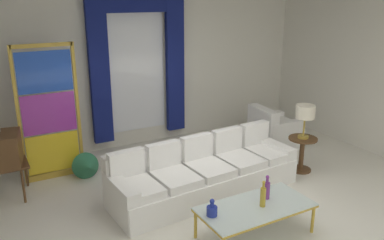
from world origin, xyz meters
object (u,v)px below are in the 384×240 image
object	(u,v)px
round_side_table	(302,151)
peacock_figurine	(87,167)
bottle_blue_decanter	(263,196)
vintage_tv	(3,151)
table_lamp_brass	(305,113)
bottle_amber_squat	(212,210)
couch_white_long	(203,173)
coffee_table	(256,208)
bottle_crystal_tall	(267,189)
armchair_white	(273,132)
stained_glass_divider	(49,116)

from	to	relation	value
round_side_table	peacock_figurine	bearing A→B (deg)	156.66
bottle_blue_decanter	peacock_figurine	size ratio (longest dim) A/B	0.57
vintage_tv	round_side_table	distance (m)	4.72
peacock_figurine	table_lamp_brass	size ratio (longest dim) A/B	1.05
bottle_amber_squat	couch_white_long	bearing A→B (deg)	63.95
couch_white_long	coffee_table	distance (m)	1.32
coffee_table	vintage_tv	bearing A→B (deg)	134.93
bottle_crystal_tall	vintage_tv	world-z (taller)	vintage_tv
armchair_white	round_side_table	distance (m)	1.23
bottle_crystal_tall	table_lamp_brass	bearing A→B (deg)	33.10
coffee_table	round_side_table	xyz separation A→B (m)	(1.89, 1.16, -0.02)
coffee_table	table_lamp_brass	distance (m)	2.31
peacock_figurine	armchair_white	bearing A→B (deg)	-3.89
vintage_tv	couch_white_long	bearing A→B (deg)	-26.08
armchair_white	table_lamp_brass	xyz separation A→B (m)	(-0.36, -1.17, 0.74)
couch_white_long	armchair_white	distance (m)	2.44
bottle_crystal_tall	stained_glass_divider	xyz separation A→B (m)	(-2.08, 2.86, 0.52)
bottle_blue_decanter	vintage_tv	xyz separation A→B (m)	(-2.67, 2.65, 0.18)
bottle_blue_decanter	bottle_amber_squat	xyz separation A→B (m)	(-0.66, 0.12, -0.07)
bottle_blue_decanter	table_lamp_brass	size ratio (longest dim) A/B	0.60
bottle_amber_squat	bottle_crystal_tall	bearing A→B (deg)	0.87
bottle_blue_decanter	stained_glass_divider	distance (m)	3.59
coffee_table	round_side_table	bearing A→B (deg)	31.63
armchair_white	table_lamp_brass	distance (m)	1.43
bottle_amber_squat	round_side_table	world-z (taller)	bottle_amber_squat
stained_glass_divider	couch_white_long	bearing A→B (deg)	-40.95
coffee_table	bottle_crystal_tall	bearing A→B (deg)	20.14
round_side_table	bottle_amber_squat	bearing A→B (deg)	-156.28
bottle_blue_decanter	stained_glass_divider	world-z (taller)	stained_glass_divider
vintage_tv	armchair_white	bearing A→B (deg)	-3.16
armchair_white	vintage_tv	bearing A→B (deg)	176.84
bottle_amber_squat	round_side_table	xyz separation A→B (m)	(2.48, 1.09, -0.13)
bottle_blue_decanter	armchair_white	distance (m)	3.23
bottle_crystal_tall	round_side_table	distance (m)	1.98
stained_glass_divider	round_side_table	xyz separation A→B (m)	(3.73, -1.78, -0.70)
bottle_crystal_tall	armchair_white	world-z (taller)	armchair_white
bottle_crystal_tall	bottle_amber_squat	bearing A→B (deg)	-179.13
round_side_table	couch_white_long	bearing A→B (deg)	175.10
couch_white_long	coffee_table	world-z (taller)	couch_white_long
couch_white_long	peacock_figurine	world-z (taller)	couch_white_long
coffee_table	bottle_amber_squat	distance (m)	0.60
bottle_amber_squat	stained_glass_divider	bearing A→B (deg)	113.69
bottle_blue_decanter	bottle_amber_squat	world-z (taller)	bottle_blue_decanter
bottle_amber_squat	stained_glass_divider	distance (m)	3.18
bottle_blue_decanter	vintage_tv	size ratio (longest dim) A/B	0.25
round_side_table	table_lamp_brass	distance (m)	0.67
stained_glass_divider	bottle_crystal_tall	bearing A→B (deg)	-53.88
bottle_amber_squat	armchair_white	xyz separation A→B (m)	(2.83, 2.26, -0.20)
vintage_tv	bottle_amber_squat	bearing A→B (deg)	-51.55
bottle_amber_squat	stained_glass_divider	world-z (taller)	stained_glass_divider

